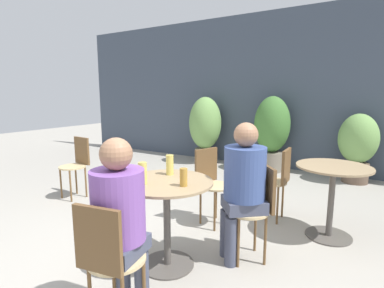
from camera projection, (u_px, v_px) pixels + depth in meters
ground_plane at (145, 262)px, 2.62m from camera, size 20.00×20.00×0.00m
storefront_wall at (280, 91)px, 5.75m from camera, size 10.00×0.06×3.00m
cafe_table_near at (167, 203)px, 2.48m from camera, size 0.77×0.77×0.75m
cafe_table_far at (332, 186)px, 3.00m from camera, size 0.71×0.71×0.75m
bistro_chair_0 at (108, 255)px, 1.77m from camera, size 0.37×0.39×0.85m
bistro_chair_1 at (257, 203)px, 2.61m from camera, size 0.42×0.42×0.85m
bistro_chair_2 at (211, 178)px, 3.36m from camera, size 0.40×0.39×0.85m
bistro_chair_3 at (77, 161)px, 4.22m from camera, size 0.36×0.37×0.85m
bistro_chair_4 at (278, 177)px, 3.42m from camera, size 0.37×0.36×0.85m
seated_person_0 at (120, 214)px, 1.86m from camera, size 0.33×0.36×1.20m
seated_person_1 at (243, 181)px, 2.55m from camera, size 0.45×0.45×1.22m
beer_glass_0 at (184, 177)px, 2.31m from camera, size 0.06×0.06×0.14m
beer_glass_1 at (170, 165)px, 2.63m from camera, size 0.07×0.07×0.18m
beer_glass_2 at (143, 173)px, 2.35m from camera, size 0.07×0.07×0.18m
potted_plant_0 at (205, 126)px, 6.25m from camera, size 0.67×0.67×1.39m
potted_plant_1 at (272, 129)px, 5.58m from camera, size 0.66×0.66×1.41m
potted_plant_2 at (358, 144)px, 4.87m from camera, size 0.61×0.61×1.14m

